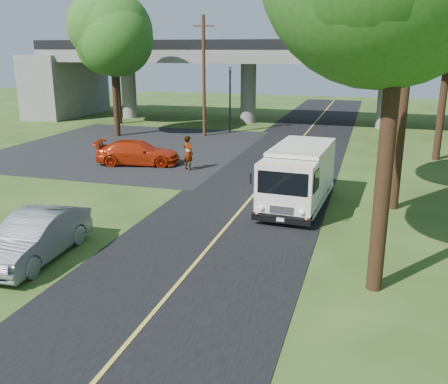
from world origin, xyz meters
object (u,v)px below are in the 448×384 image
at_px(silver_sedan, 35,237).
at_px(pedestrian, 188,153).
at_px(utility_pole, 204,76).
at_px(step_van, 299,175).
at_px(tree_left_far, 116,38).
at_px(tree_left_lot, 113,30).
at_px(red_sedan, 138,153).
at_px(traffic_signal, 230,93).

distance_m(silver_sedan, pedestrian, 13.01).
height_order(utility_pole, pedestrian, utility_pole).
bearing_deg(step_van, pedestrian, 148.56).
distance_m(tree_left_far, step_van, 28.01).
bearing_deg(tree_left_lot, red_sedan, -55.51).
height_order(tree_left_lot, tree_left_far, tree_left_lot).
bearing_deg(tree_left_far, red_sedan, -58.66).
xyz_separation_m(step_van, silver_sedan, (-7.32, -8.16, -0.64)).
bearing_deg(red_sedan, utility_pole, -15.44).
bearing_deg(utility_pole, silver_sedan, -84.33).
xyz_separation_m(traffic_signal, step_van, (8.20, -17.84, -1.79)).
bearing_deg(tree_left_far, silver_sedan, -67.24).
bearing_deg(traffic_signal, silver_sedan, -88.06).
relative_size(tree_left_lot, step_van, 1.66).
height_order(traffic_signal, tree_left_far, tree_left_far).
distance_m(traffic_signal, red_sedan, 12.95).
height_order(utility_pole, red_sedan, utility_pole).
distance_m(utility_pole, silver_sedan, 24.42).
bearing_deg(silver_sedan, red_sedan, 98.82).
height_order(silver_sedan, pedestrian, pedestrian).
xyz_separation_m(utility_pole, tree_left_far, (-9.29, 3.84, 2.86)).
xyz_separation_m(tree_left_far, red_sedan, (8.76, -14.38, -6.74)).
xyz_separation_m(utility_pole, pedestrian, (2.79, -11.00, -3.61)).
bearing_deg(red_sedan, step_van, -129.87).
relative_size(tree_left_far, silver_sedan, 2.12).
bearing_deg(utility_pole, tree_left_lot, -161.03).
xyz_separation_m(red_sedan, silver_sedan, (2.92, -13.46, 0.06)).
bearing_deg(traffic_signal, tree_left_lot, -151.89).
height_order(tree_left_far, red_sedan, tree_left_far).
bearing_deg(pedestrian, traffic_signal, -57.96).
distance_m(tree_left_far, pedestrian, 20.20).
distance_m(utility_pole, red_sedan, 11.25).
relative_size(traffic_signal, pedestrian, 2.65).
bearing_deg(tree_left_lot, traffic_signal, 28.11).
bearing_deg(pedestrian, tree_left_lot, -17.83).
distance_m(traffic_signal, tree_left_lot, 10.01).
bearing_deg(silver_sedan, tree_left_far, 109.33).
xyz_separation_m(tree_left_far, silver_sedan, (11.68, -27.84, -6.68)).
relative_size(utility_pole, red_sedan, 1.83).
height_order(tree_left_far, silver_sedan, tree_left_far).
relative_size(utility_pole, step_van, 1.42).
bearing_deg(traffic_signal, tree_left_far, 170.35).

